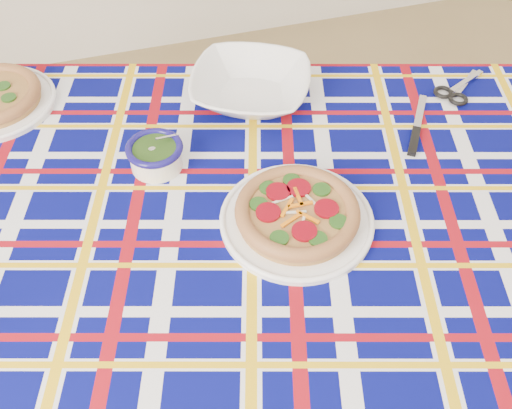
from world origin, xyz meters
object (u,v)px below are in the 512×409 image
object	(u,v)px
dining_table	(216,229)
pesto_bowl	(155,154)
main_focaccia_plate	(297,212)
serving_bowl	(251,87)

from	to	relation	value
dining_table	pesto_bowl	world-z (taller)	pesto_bowl
main_focaccia_plate	serving_bowl	bearing A→B (deg)	86.48
serving_bowl	dining_table	bearing A→B (deg)	-118.44
pesto_bowl	serving_bowl	size ratio (longest dim) A/B	0.43
dining_table	main_focaccia_plate	xyz separation A→B (m)	(0.13, -0.08, 0.10)
main_focaccia_plate	serving_bowl	xyz separation A→B (m)	(0.02, 0.37, 0.00)
main_focaccia_plate	pesto_bowl	xyz separation A→B (m)	(-0.21, 0.21, 0.01)
dining_table	main_focaccia_plate	bearing A→B (deg)	-14.98
pesto_bowl	dining_table	bearing A→B (deg)	-58.85
main_focaccia_plate	serving_bowl	size ratio (longest dim) A/B	1.10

